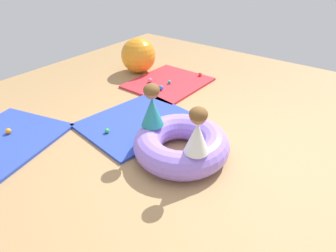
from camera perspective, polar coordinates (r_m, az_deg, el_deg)
ground_plane at (r=3.80m, az=3.24°, el=-4.34°), size 8.00×8.00×0.00m
gym_mat_center_rear at (r=5.55m, az=0.09°, el=8.23°), size 1.40×1.21×0.04m
gym_mat_near_left at (r=4.32m, az=-5.83°, el=0.74°), size 1.65×1.40×0.04m
gym_mat_far_right at (r=4.42m, az=-29.41°, el=-2.89°), size 1.74×1.55×0.04m
inflatable_cushion at (r=3.58m, az=2.56°, el=-3.51°), size 1.15×1.15×0.34m
child_in_teal at (r=3.52m, az=-3.07°, el=3.92°), size 0.35×0.35×0.53m
child_in_white at (r=3.05m, az=5.62°, el=-0.97°), size 0.32×0.32×0.53m
play_ball_green at (r=4.09m, az=-11.55°, el=-0.91°), size 0.06×0.06×0.06m
play_ball_yellow at (r=4.22m, az=2.00°, el=1.17°), size 0.10×0.10×0.10m
play_ball_blue at (r=5.21m, az=-1.37°, el=7.29°), size 0.08×0.08×0.08m
play_ball_teal at (r=5.46m, az=0.26°, el=8.37°), size 0.06×0.06×0.06m
play_ball_orange at (r=4.52m, az=-28.16°, el=-0.86°), size 0.08×0.08×0.08m
play_ball_pink at (r=5.52m, az=-3.43°, el=8.71°), size 0.08×0.08×0.08m
play_ball_red at (r=5.82m, az=6.14°, el=9.77°), size 0.07×0.07×0.07m
exercise_ball_large at (r=6.03m, az=-5.66°, el=13.24°), size 0.68×0.68×0.68m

